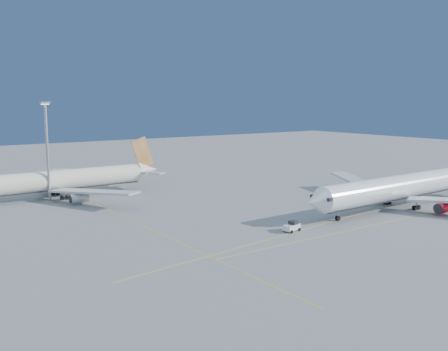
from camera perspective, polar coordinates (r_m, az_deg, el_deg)
ground at (r=125.72m, az=10.67°, el=-4.53°), size 500.00×500.00×0.00m
taxiway_lines at (r=120.64m, az=3.58°, el=-4.95°), size 118.86×140.00×0.02m
airliner_virgin at (r=141.16m, az=19.83°, el=-1.23°), size 72.33×65.03×17.86m
airliner_etihad at (r=153.43m, az=-18.17°, el=-0.50°), size 64.16×59.35×16.77m
pushback_tug at (r=110.00m, az=7.78°, el=-5.79°), size 4.30×3.07×2.25m
light_mast at (r=148.17m, az=-19.58°, el=3.54°), size 2.41×2.41×27.87m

